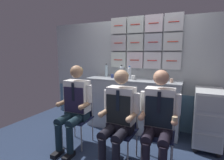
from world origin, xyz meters
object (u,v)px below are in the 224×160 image
folding_chair_near_trolley (160,126)px  crew_member_near_trolley (159,116)px  service_trolley (208,117)px  snack_banana (121,76)px  crew_member_left (75,103)px  folding_chair_right (123,123)px  paper_cup_blue (112,76)px  water_bottle_tall (121,73)px  folding_chair_left (80,112)px  crew_member_right (119,114)px

folding_chair_near_trolley → crew_member_near_trolley: (0.01, -0.16, 0.20)m
service_trolley → folding_chair_near_trolley: bearing=-131.3°
service_trolley → snack_banana: size_ratio=5.39×
service_trolley → snack_banana: bearing=170.7°
crew_member_left → folding_chair_right: crew_member_left is taller
paper_cup_blue → snack_banana: bearing=44.0°
crew_member_left → water_bottle_tall: bearing=65.1°
water_bottle_tall → paper_cup_blue: (-0.24, 0.09, -0.09)m
service_trolley → folding_chair_near_trolley: 0.94m
paper_cup_blue → folding_chair_left: bearing=-103.2°
service_trolley → paper_cup_blue: paper_cup_blue is taller
crew_member_left → folding_chair_near_trolley: 1.31m
water_bottle_tall → paper_cup_blue: 0.27m
service_trolley → snack_banana: 1.68m
folding_chair_left → crew_member_left: 0.26m
paper_cup_blue → crew_member_near_trolley: bearing=-41.7°
crew_member_left → folding_chair_left: bearing=93.6°
crew_member_near_trolley → paper_cup_blue: 1.52m
folding_chair_right → crew_member_right: crew_member_right is taller
folding_chair_right → paper_cup_blue: paper_cup_blue is taller
crew_member_left → crew_member_right: (0.80, -0.12, -0.02)m
service_trolley → water_bottle_tall: 1.61m
folding_chair_left → snack_banana: 1.15m
folding_chair_right → folding_chair_left: bearing=171.7°
folding_chair_right → water_bottle_tall: size_ratio=3.07×
paper_cup_blue → snack_banana: 0.20m
folding_chair_right → folding_chair_near_trolley: bearing=14.8°
crew_member_left → crew_member_near_trolley: (1.30, 0.01, -0.01)m
folding_chair_right → crew_member_near_trolley: (0.49, -0.03, 0.20)m
folding_chair_right → crew_member_near_trolley: size_ratio=0.65×
service_trolley → crew_member_left: bearing=-155.4°
folding_chair_left → water_bottle_tall: 1.06m
crew_member_left → folding_chair_right: bearing=2.6°
water_bottle_tall → crew_member_left: bearing=-114.9°
crew_member_near_trolley → paper_cup_blue: crew_member_near_trolley is taller
folding_chair_near_trolley → crew_member_near_trolley: bearing=-86.9°
folding_chair_left → crew_member_near_trolley: bearing=-6.5°
service_trolley → crew_member_left: crew_member_left is taller
folding_chair_left → crew_member_near_trolley: (1.31, -0.15, 0.20)m
folding_chair_right → snack_banana: snack_banana is taller
crew_member_right → crew_member_near_trolley: size_ratio=0.99×
crew_member_right → snack_banana: 1.38m
folding_chair_left → folding_chair_right: size_ratio=1.00×
folding_chair_right → water_bottle_tall: water_bottle_tall is taller
folding_chair_near_trolley → paper_cup_blue: 1.47m
folding_chair_right → snack_banana: size_ratio=4.85×
folding_chair_left → folding_chair_near_trolley: bearing=0.4°
folding_chair_left → crew_member_near_trolley: size_ratio=0.65×
crew_member_near_trolley → paper_cup_blue: size_ratio=17.12×
crew_member_left → crew_member_right: 0.81m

